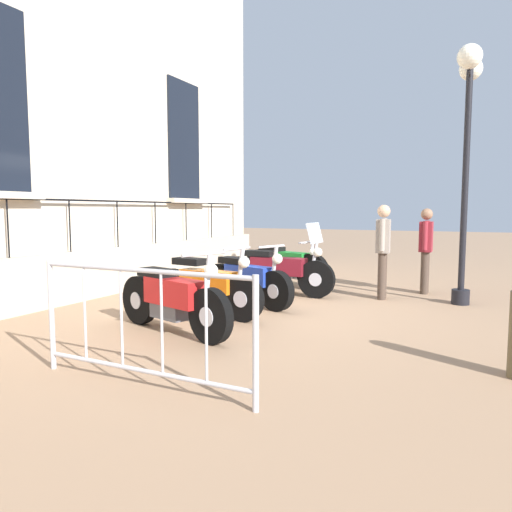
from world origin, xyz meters
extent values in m
plane|color=#9E7A5B|center=(0.00, 0.00, 0.00)|extent=(60.00, 60.00, 0.00)
cube|color=beige|center=(-2.94, 0.00, 3.96)|extent=(0.60, 10.62, 7.92)
cube|color=#B1A48F|center=(-2.56, 0.00, 0.42)|extent=(0.20, 10.62, 0.85)
cube|color=black|center=(-2.62, 2.34, 3.09)|extent=(0.06, 1.17, 2.60)
cube|color=#BCAE97|center=(-2.54, 2.34, 1.74)|extent=(0.24, 1.37, 0.10)
cube|color=black|center=(-2.52, 0.00, 1.69)|extent=(0.03, 8.92, 0.03)
cylinder|color=black|center=(-2.52, -2.23, 1.27)|extent=(0.02, 0.02, 0.84)
cylinder|color=black|center=(-2.52, -1.11, 1.27)|extent=(0.02, 0.02, 0.84)
cylinder|color=black|center=(-2.52, 0.00, 1.27)|extent=(0.02, 0.02, 0.84)
cylinder|color=black|center=(-2.52, 1.11, 1.27)|extent=(0.02, 0.02, 0.84)
cylinder|color=black|center=(-2.52, 2.23, 1.27)|extent=(0.02, 0.02, 0.84)
cylinder|color=black|center=(-2.52, 3.34, 1.27)|extent=(0.02, 0.02, 0.84)
cylinder|color=black|center=(-2.52, 4.46, 1.27)|extent=(0.02, 0.02, 0.84)
cylinder|color=black|center=(0.78, -2.20, 0.32)|extent=(0.66, 0.31, 0.65)
cylinder|color=silver|center=(0.78, -2.20, 0.32)|extent=(0.26, 0.20, 0.23)
cylinder|color=black|center=(-0.58, -1.77, 0.32)|extent=(0.66, 0.31, 0.65)
cylinder|color=silver|center=(-0.58, -1.77, 0.32)|extent=(0.26, 0.20, 0.23)
cube|color=red|center=(0.15, -2.00, 0.53)|extent=(0.94, 0.54, 0.32)
cube|color=#4C4C51|center=(0.05, -1.97, 0.29)|extent=(0.58, 0.38, 0.23)
cube|color=black|center=(-0.20, -1.89, 0.73)|extent=(0.55, 0.40, 0.10)
cylinder|color=silver|center=(0.73, -2.18, 0.68)|extent=(0.17, 0.10, 0.71)
cylinder|color=silver|center=(0.68, -2.17, 1.03)|extent=(0.22, 0.62, 0.04)
sphere|color=white|center=(0.80, -2.20, 0.85)|extent=(0.16, 0.16, 0.16)
cylinder|color=silver|center=(-0.07, -1.77, 0.18)|extent=(0.79, 0.32, 0.08)
cylinder|color=black|center=(0.61, -1.06, 0.32)|extent=(0.65, 0.22, 0.64)
cylinder|color=silver|center=(0.61, -1.06, 0.32)|extent=(0.24, 0.17, 0.22)
cylinder|color=black|center=(-0.71, -0.86, 0.32)|extent=(0.65, 0.22, 0.64)
cylinder|color=silver|center=(-0.71, -0.86, 0.32)|extent=(0.24, 0.17, 0.22)
cube|color=orange|center=(0.00, -0.97, 0.51)|extent=(0.91, 0.40, 0.31)
cube|color=#4C4C51|center=(-0.10, -0.95, 0.29)|extent=(0.55, 0.29, 0.22)
cube|color=black|center=(-0.35, -0.91, 0.77)|extent=(0.52, 0.31, 0.10)
cylinder|color=silver|center=(0.56, -1.05, 0.66)|extent=(0.17, 0.08, 0.69)
cylinder|color=silver|center=(0.51, -1.04, 1.00)|extent=(0.12, 0.59, 0.04)
sphere|color=white|center=(0.63, -1.06, 0.82)|extent=(0.16, 0.16, 0.16)
cylinder|color=silver|center=(-0.24, -0.78, 0.18)|extent=(0.79, 0.20, 0.08)
cylinder|color=black|center=(0.76, -0.24, 0.31)|extent=(0.63, 0.34, 0.62)
cylinder|color=silver|center=(0.76, -0.24, 0.31)|extent=(0.26, 0.22, 0.22)
cylinder|color=black|center=(-0.48, 0.19, 0.31)|extent=(0.63, 0.34, 0.62)
cylinder|color=silver|center=(-0.48, 0.19, 0.31)|extent=(0.26, 0.22, 0.22)
cube|color=#1E389E|center=(0.19, -0.04, 0.50)|extent=(0.93, 0.53, 0.30)
cube|color=#4C4C51|center=(0.09, -0.01, 0.28)|extent=(0.57, 0.37, 0.22)
cube|color=black|center=(-0.16, 0.08, 0.70)|extent=(0.55, 0.38, 0.10)
cylinder|color=silver|center=(0.71, -0.22, 0.64)|extent=(0.17, 0.11, 0.68)
cylinder|color=silver|center=(0.66, -0.20, 0.98)|extent=(0.22, 0.54, 0.04)
sphere|color=white|center=(0.77, -0.24, 0.80)|extent=(0.16, 0.16, 0.16)
cylinder|color=silver|center=(-0.02, 0.18, 0.17)|extent=(0.78, 0.34, 0.08)
cylinder|color=black|center=(0.96, 1.05, 0.33)|extent=(0.66, 0.13, 0.66)
cylinder|color=silver|center=(0.96, 1.05, 0.33)|extent=(0.23, 0.14, 0.23)
cylinder|color=black|center=(-0.58, 1.09, 0.33)|extent=(0.66, 0.13, 0.66)
cylinder|color=silver|center=(-0.58, 1.09, 0.33)|extent=(0.23, 0.14, 0.23)
cube|color=maroon|center=(0.24, 1.07, 0.52)|extent=(1.01, 0.34, 0.31)
cube|color=#4C4C51|center=(0.14, 1.07, 0.30)|extent=(0.61, 0.26, 0.23)
cube|color=black|center=(-0.16, 1.08, 0.74)|extent=(0.57, 0.29, 0.10)
cylinder|color=silver|center=(0.91, 1.05, 0.66)|extent=(0.16, 0.06, 0.66)
cylinder|color=silver|center=(0.86, 1.05, 0.98)|extent=(0.05, 0.68, 0.04)
sphere|color=white|center=(0.98, 1.05, 0.80)|extent=(0.16, 0.16, 0.16)
cylinder|color=silver|center=(-0.05, 1.25, 0.18)|extent=(0.90, 0.10, 0.08)
cube|color=silver|center=(0.92, 1.05, 1.13)|extent=(0.14, 0.56, 0.36)
cylinder|color=black|center=(0.65, 1.74, 0.36)|extent=(0.71, 0.33, 0.71)
cylinder|color=silver|center=(0.65, 1.74, 0.36)|extent=(0.28, 0.21, 0.25)
cylinder|color=black|center=(-0.66, 2.16, 0.36)|extent=(0.71, 0.33, 0.71)
cylinder|color=silver|center=(-0.66, 2.16, 0.36)|extent=(0.28, 0.21, 0.25)
cube|color=#1E842D|center=(0.04, 1.94, 0.55)|extent=(0.99, 0.54, 0.31)
cube|color=#4C4C51|center=(-0.05, 1.97, 0.32)|extent=(0.61, 0.38, 0.25)
cube|color=black|center=(-0.32, 2.05, 0.74)|extent=(0.58, 0.39, 0.10)
cylinder|color=silver|center=(0.61, 1.75, 0.64)|extent=(0.17, 0.11, 0.57)
cylinder|color=silver|center=(0.56, 1.77, 0.92)|extent=(0.21, 0.56, 0.04)
sphere|color=white|center=(0.67, 1.73, 0.74)|extent=(0.16, 0.16, 0.16)
cylinder|color=silver|center=(-0.19, 2.16, 0.20)|extent=(0.85, 0.34, 0.08)
cylinder|color=black|center=(3.26, 1.54, 0.12)|extent=(0.28, 0.28, 0.24)
cylinder|color=black|center=(3.26, 1.54, 1.87)|extent=(0.10, 0.10, 3.75)
cylinder|color=black|center=(3.26, 1.37, 3.60)|extent=(0.04, 0.35, 0.04)
sphere|color=white|center=(3.26, 1.19, 3.80)|extent=(0.36, 0.36, 0.36)
cylinder|color=black|center=(3.26, 1.72, 3.60)|extent=(0.04, 0.35, 0.04)
sphere|color=white|center=(3.26, 1.89, 3.80)|extent=(0.36, 0.36, 0.36)
cylinder|color=#B7B7BF|center=(-0.15, -3.58, 0.53)|extent=(0.05, 0.05, 1.05)
cylinder|color=#B7B7BF|center=(2.04, -3.63, 0.53)|extent=(0.05, 0.05, 1.05)
cylinder|color=#B7B7BF|center=(0.95, -3.61, 1.02)|extent=(2.19, 0.09, 0.04)
cylinder|color=#B7B7BF|center=(0.95, -3.61, 0.15)|extent=(2.19, 0.09, 0.04)
cylinder|color=#B7B7BF|center=(0.29, -3.59, 0.60)|extent=(0.02, 0.02, 0.87)
cylinder|color=#B7B7BF|center=(0.73, -3.60, 0.60)|extent=(0.02, 0.02, 0.87)
cylinder|color=#B7B7BF|center=(1.16, -3.61, 0.60)|extent=(0.02, 0.02, 0.87)
cylinder|color=#B7B7BF|center=(1.60, -3.62, 0.60)|extent=(0.02, 0.02, 0.87)
cylinder|color=#47382D|center=(2.00, 1.56, 0.40)|extent=(0.14, 0.14, 0.80)
cylinder|color=#47382D|center=(2.02, 1.40, 0.40)|extent=(0.14, 0.14, 0.80)
cube|color=gray|center=(2.01, 1.48, 1.09)|extent=(0.26, 0.38, 0.57)
sphere|color=tan|center=(2.01, 1.48, 1.51)|extent=(0.22, 0.22, 0.22)
cylinder|color=gray|center=(1.98, 1.70, 1.11)|extent=(0.09, 0.09, 0.54)
cylinder|color=gray|center=(2.03, 1.26, 1.11)|extent=(0.09, 0.09, 0.54)
cylinder|color=#47382D|center=(2.61, 2.45, 0.39)|extent=(0.14, 0.14, 0.77)
cylinder|color=#47382D|center=(2.61, 2.29, 0.39)|extent=(0.14, 0.14, 0.77)
cube|color=maroon|center=(2.61, 2.37, 1.05)|extent=(0.23, 0.37, 0.55)
sphere|color=#8C664C|center=(2.61, 2.37, 1.45)|extent=(0.21, 0.21, 0.21)
cylinder|color=maroon|center=(2.60, 2.59, 1.07)|extent=(0.09, 0.09, 0.52)
cylinder|color=maroon|center=(2.61, 2.15, 1.07)|extent=(0.09, 0.09, 0.52)
camera|label=1|loc=(3.54, -6.75, 1.52)|focal=33.26mm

